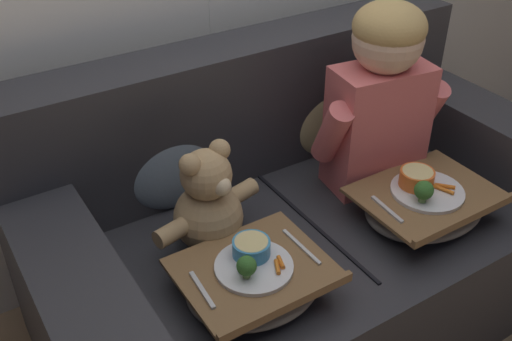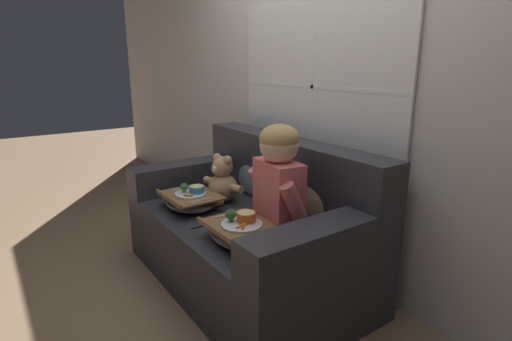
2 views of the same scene
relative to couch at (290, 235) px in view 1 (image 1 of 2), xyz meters
name	(u,v)px [view 1 (image 1 of 2)]	position (x,y,z in m)	size (l,w,h in m)	color
ground_plane	(297,316)	(0.00, -0.06, -0.35)	(14.00, 14.00, 0.00)	#8E7051
couch	(290,235)	(0.00, 0.00, 0.00)	(1.74, 0.97, 0.95)	#2D2D33
throw_pillow_behind_child	(328,108)	(0.32, 0.24, 0.30)	(0.36, 0.18, 0.38)	tan
throw_pillow_behind_teddy	(169,158)	(-0.32, 0.24, 0.30)	(0.35, 0.17, 0.36)	slate
child_figure	(382,90)	(0.32, -0.03, 0.48)	(0.47, 0.25, 0.65)	#DB6666
teddy_bear	(209,206)	(-0.32, -0.03, 0.28)	(0.38, 0.27, 0.35)	tan
lap_tray_child	(424,203)	(0.32, -0.28, 0.19)	(0.44, 0.34, 0.18)	slate
lap_tray_teddy	(254,280)	(-0.32, -0.28, 0.19)	(0.40, 0.34, 0.18)	slate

